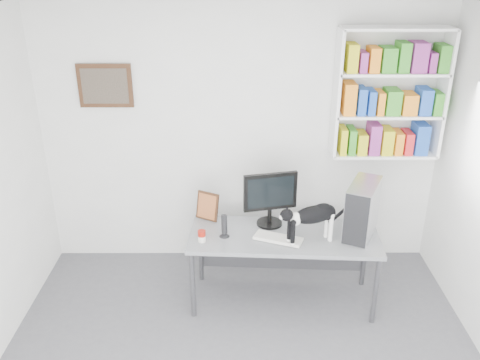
# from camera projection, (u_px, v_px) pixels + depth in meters

# --- Properties ---
(room) EXTENTS (4.01, 4.01, 2.70)m
(room) POSITION_uv_depth(u_px,v_px,m) (242.00, 243.00, 3.29)
(room) COLOR #58585D
(room) RESTS_ON ground
(bookshelf) EXTENTS (1.03, 0.28, 1.24)m
(bookshelf) POSITION_uv_depth(u_px,v_px,m) (389.00, 94.00, 4.77)
(bookshelf) COLOR white
(bookshelf) RESTS_ON room
(wall_art) EXTENTS (0.52, 0.04, 0.42)m
(wall_art) POSITION_uv_depth(u_px,v_px,m) (105.00, 86.00, 4.86)
(wall_art) COLOR #472916
(wall_art) RESTS_ON room
(desk) EXTENTS (1.76, 0.77, 0.72)m
(desk) POSITION_uv_depth(u_px,v_px,m) (283.00, 268.00, 4.77)
(desk) COLOR gray
(desk) RESTS_ON room
(monitor) EXTENTS (0.54, 0.34, 0.54)m
(monitor) POSITION_uv_depth(u_px,v_px,m) (270.00, 199.00, 4.69)
(monitor) COLOR black
(monitor) RESTS_ON desk
(keyboard) EXTENTS (0.46, 0.31, 0.03)m
(keyboard) POSITION_uv_depth(u_px,v_px,m) (278.00, 238.00, 4.53)
(keyboard) COLOR silver
(keyboard) RESTS_ON desk
(pc_tower) EXTENTS (0.41, 0.54, 0.50)m
(pc_tower) POSITION_uv_depth(u_px,v_px,m) (362.00, 209.00, 4.55)
(pc_tower) COLOR #B3B3B8
(pc_tower) RESTS_ON desk
(speaker) EXTENTS (0.11, 0.11, 0.22)m
(speaker) POSITION_uv_depth(u_px,v_px,m) (224.00, 226.00, 4.55)
(speaker) COLOR black
(speaker) RESTS_ON desk
(leaning_print) EXTENTS (0.24, 0.19, 0.28)m
(leaning_print) POSITION_uv_depth(u_px,v_px,m) (208.00, 206.00, 4.84)
(leaning_print) COLOR #472916
(leaning_print) RESTS_ON desk
(soup_can) EXTENTS (0.09, 0.09, 0.10)m
(soup_can) POSITION_uv_depth(u_px,v_px,m) (202.00, 236.00, 4.50)
(soup_can) COLOR #A3190E
(soup_can) RESTS_ON desk
(cat) EXTENTS (0.62, 0.36, 0.37)m
(cat) POSITION_uv_depth(u_px,v_px,m) (312.00, 224.00, 4.43)
(cat) COLOR black
(cat) RESTS_ON desk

